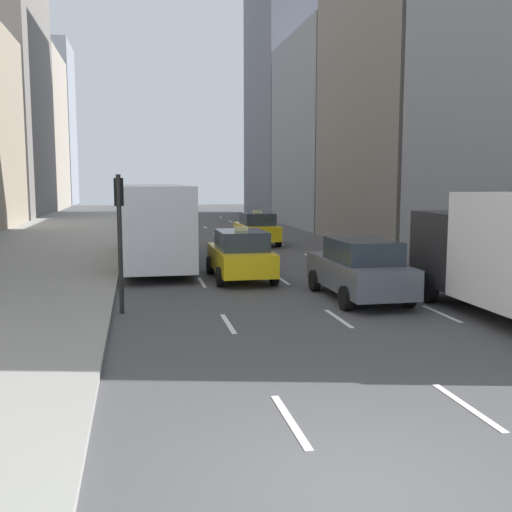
# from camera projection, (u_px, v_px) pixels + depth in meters

# --- Properties ---
(ground_plane) EXTENTS (160.00, 160.00, 0.00)m
(ground_plane) POSITION_uv_depth(u_px,v_px,m) (352.00, 489.00, 6.73)
(ground_plane) COLOR #474749
(sidewalk_left) EXTENTS (8.00, 66.00, 0.15)m
(sidewalk_left) POSITION_uv_depth(u_px,v_px,m) (48.00, 245.00, 31.64)
(sidewalk_left) COLOR gray
(sidewalk_left) RESTS_ON ground
(lane_markings) EXTENTS (5.72, 56.00, 0.01)m
(lane_markings) POSITION_uv_depth(u_px,v_px,m) (239.00, 250.00, 29.61)
(lane_markings) COLOR white
(lane_markings) RESTS_ON ground
(building_row_right) EXTENTS (6.00, 56.01, 32.59)m
(building_row_right) POSITION_uv_depth(u_px,v_px,m) (372.00, 21.00, 36.42)
(building_row_right) COLOR gray
(building_row_right) RESTS_ON ground
(taxi_lead) EXTENTS (2.02, 4.40, 1.87)m
(taxi_lead) POSITION_uv_depth(u_px,v_px,m) (257.00, 228.00, 32.21)
(taxi_lead) COLOR yellow
(taxi_lead) RESTS_ON ground
(taxi_second) EXTENTS (2.02, 4.40, 1.87)m
(taxi_second) POSITION_uv_depth(u_px,v_px,m) (241.00, 255.00, 20.83)
(taxi_second) COLOR yellow
(taxi_second) RESTS_ON ground
(sedan_black_near) EXTENTS (2.02, 4.62, 1.78)m
(sedan_black_near) POSITION_uv_depth(u_px,v_px,m) (360.00, 269.00, 17.36)
(sedan_black_near) COLOR #565B66
(sedan_black_near) RESTS_ON ground
(city_bus) EXTENTS (2.80, 11.61, 3.25)m
(city_bus) POSITION_uv_depth(u_px,v_px,m) (154.00, 220.00, 24.96)
(city_bus) COLOR silver
(city_bus) RESTS_ON ground
(traffic_light_pole) EXTENTS (0.24, 0.42, 3.60)m
(traffic_light_pole) POSITION_uv_depth(u_px,v_px,m) (119.00, 221.00, 15.41)
(traffic_light_pole) COLOR black
(traffic_light_pole) RESTS_ON ground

